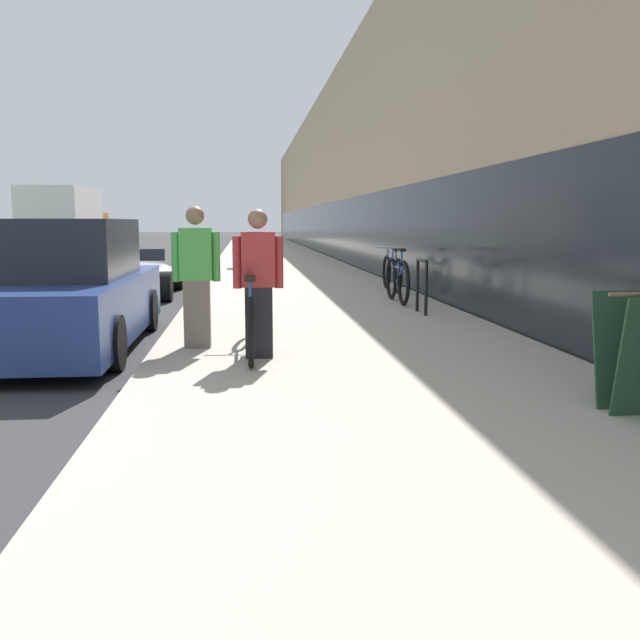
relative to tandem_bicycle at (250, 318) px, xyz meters
name	(u,v)px	position (x,y,z in m)	size (l,w,h in m)	color
sidewalk_slab	(278,263)	(1.15, 18.44, -0.45)	(4.49, 70.00, 0.15)	#B2AA99
storefront_facade	(421,177)	(8.43, 26.44, 3.15)	(10.01, 70.00, 7.38)	tan
tandem_bicycle	(250,318)	(0.00, 0.00, 0.00)	(0.52, 2.35, 0.88)	black
person_rider	(258,284)	(0.09, -0.29, 0.40)	(0.52, 0.20, 1.54)	black
person_bystander	(196,277)	(-0.59, 0.39, 0.42)	(0.54, 0.21, 1.58)	#756B5B
bike_rack_hoop	(422,280)	(2.66, 3.06, 0.14)	(0.05, 0.60, 0.84)	black
cruiser_bike_nearest	(397,279)	(2.62, 4.64, 0.03)	(0.52, 1.78, 0.97)	black
cruiser_bike_middle	(392,273)	(2.95, 6.70, 0.00)	(0.52, 1.82, 0.89)	black
parked_sedan_curbside	(64,292)	(-2.26, 1.29, 0.19)	(1.84, 4.70, 1.59)	navy
vintage_roadster_curbside	(134,276)	(-2.41, 7.79, -0.11)	(1.85, 4.39, 0.97)	silver
moving_truck	(66,224)	(-7.53, 23.50, 0.96)	(2.36, 7.13, 2.94)	orange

